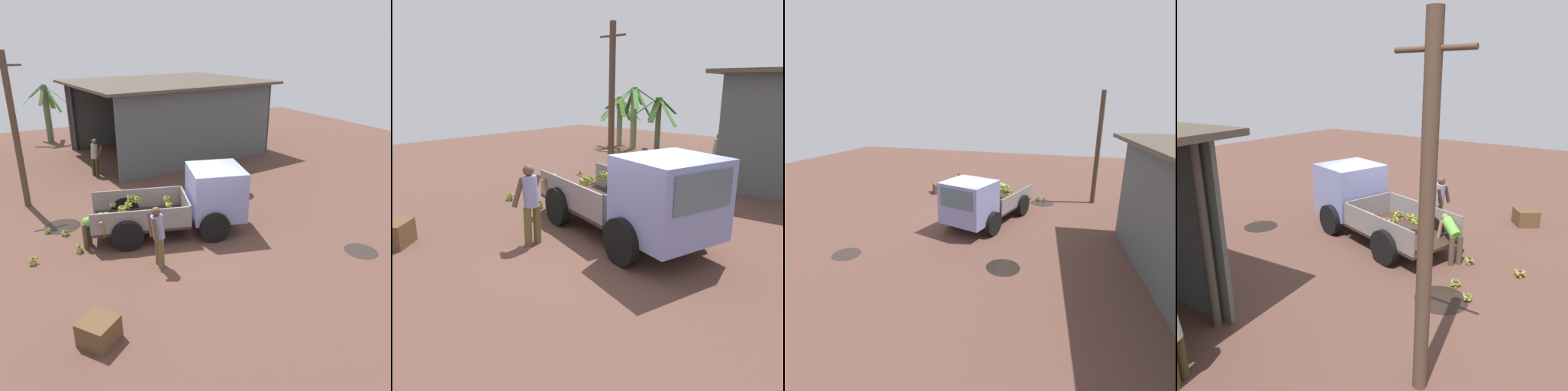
% 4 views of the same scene
% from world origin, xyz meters
% --- Properties ---
extents(ground, '(36.00, 36.00, 0.00)m').
position_xyz_m(ground, '(0.00, 0.00, 0.00)').
color(ground, brown).
extents(mud_patch_0, '(1.01, 1.01, 0.01)m').
position_xyz_m(mud_patch_0, '(2.92, 2.07, 0.00)').
color(mud_patch_0, black).
rests_on(mud_patch_0, ground).
extents(mud_patch_1, '(0.89, 0.89, 0.01)m').
position_xyz_m(mud_patch_1, '(3.58, -2.90, 0.00)').
color(mud_patch_1, '#2D231E').
rests_on(mud_patch_1, ground).
extents(mud_patch_2, '(1.11, 1.11, 0.01)m').
position_xyz_m(mud_patch_2, '(-3.49, 2.53, 0.00)').
color(mud_patch_2, black).
rests_on(mud_patch_2, ground).
extents(cargo_truck, '(4.76, 2.85, 1.94)m').
position_xyz_m(cargo_truck, '(0.31, 0.41, 1.03)').
color(cargo_truck, '#36241B').
rests_on(cargo_truck, ground).
extents(warehouse_shed, '(9.77, 8.16, 3.62)m').
position_xyz_m(warehouse_shed, '(3.56, 9.19, 2.63)').
color(warehouse_shed, '#4C5252').
rests_on(warehouse_shed, ground).
extents(utility_pole, '(1.04, 0.21, 5.17)m').
position_xyz_m(utility_pole, '(-4.26, 4.83, 2.63)').
color(utility_pole, '#4D372A').
rests_on(utility_pole, ground).
extents(banana_palm_1, '(2.54, 2.30, 3.22)m').
position_xyz_m(banana_palm_1, '(-2.11, 14.19, 1.68)').
color(banana_palm_1, '#545E42').
rests_on(banana_palm_1, ground).
extents(person_foreground_visitor, '(0.39, 0.73, 1.66)m').
position_xyz_m(person_foreground_visitor, '(-1.67, -0.98, 0.92)').
color(person_foreground_visitor, brown).
rests_on(person_foreground_visitor, ground).
extents(person_worker_loading, '(0.81, 0.82, 1.12)m').
position_xyz_m(person_worker_loading, '(-2.86, 0.73, 0.69)').
color(person_worker_loading, '#4B3E2C').
rests_on(person_worker_loading, ground).
extents(person_bystander_near_shed, '(0.55, 0.63, 1.61)m').
position_xyz_m(person_bystander_near_shed, '(-1.28, 6.93, 0.90)').
color(person_bystander_near_shed, '#343016').
rests_on(person_bystander_near_shed, ground).
extents(banana_bunch_on_ground_0, '(0.26, 0.26, 0.17)m').
position_xyz_m(banana_bunch_on_ground_0, '(-3.50, 1.87, 0.09)').
color(banana_bunch_on_ground_0, '#4B4431').
rests_on(banana_bunch_on_ground_0, ground).
extents(banana_bunch_on_ground_1, '(0.22, 0.21, 0.18)m').
position_xyz_m(banana_bunch_on_ground_1, '(-3.95, 2.27, 0.10)').
color(banana_bunch_on_ground_1, brown).
rests_on(banana_bunch_on_ground_1, ground).
extents(banana_bunch_on_ground_2, '(0.25, 0.25, 0.22)m').
position_xyz_m(banana_bunch_on_ground_2, '(-3.34, 0.67, 0.12)').
color(banana_bunch_on_ground_2, '#4D4532').
rests_on(banana_bunch_on_ground_2, ground).
extents(banana_bunch_on_ground_3, '(0.27, 0.25, 0.21)m').
position_xyz_m(banana_bunch_on_ground_3, '(-4.54, 0.60, 0.11)').
color(banana_bunch_on_ground_3, '#4E4733').
rests_on(banana_bunch_on_ground_3, ground).
extents(wooden_crate_0, '(0.90, 0.90, 0.50)m').
position_xyz_m(wooden_crate_0, '(-3.71, -2.93, 0.25)').
color(wooden_crate_0, brown).
rests_on(wooden_crate_0, ground).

